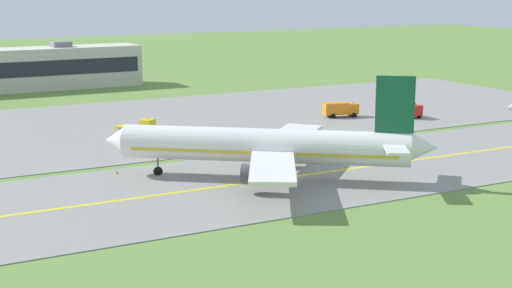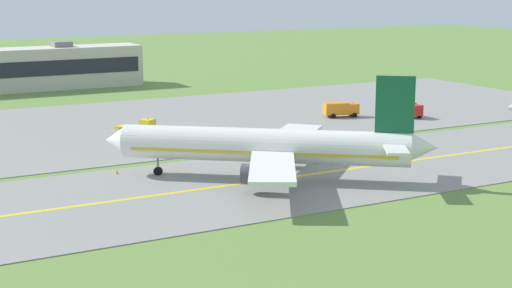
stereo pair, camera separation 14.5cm
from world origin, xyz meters
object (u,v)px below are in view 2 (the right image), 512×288
(service_truck_baggage, at_px, (141,126))
(service_truck_fuel, at_px, (407,108))
(airplane_lead, at_px, (268,146))
(service_truck_catering, at_px, (341,109))

(service_truck_baggage, height_order, service_truck_fuel, service_truck_fuel)
(airplane_lead, height_order, service_truck_fuel, airplane_lead)
(service_truck_baggage, distance_m, service_truck_fuel, 46.39)
(service_truck_fuel, distance_m, service_truck_catering, 11.46)
(airplane_lead, xyz_separation_m, service_truck_catering, (32.37, 31.96, -2.60))
(service_truck_catering, bearing_deg, service_truck_baggage, 176.16)
(airplane_lead, bearing_deg, service_truck_baggage, 95.25)
(service_truck_baggage, bearing_deg, service_truck_catering, -3.84)
(service_truck_fuel, bearing_deg, service_truck_catering, 153.46)
(service_truck_baggage, bearing_deg, service_truck_fuel, -9.31)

